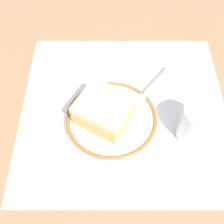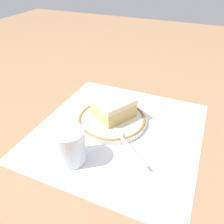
# 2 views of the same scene
# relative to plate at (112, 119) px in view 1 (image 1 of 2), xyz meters

# --- Properties ---
(ground_plane) EXTENTS (2.40, 2.40, 0.00)m
(ground_plane) POSITION_rel_plate_xyz_m (0.02, 0.03, -0.01)
(ground_plane) COLOR #9E7551
(placemat) EXTENTS (0.41, 0.39, 0.00)m
(placemat) POSITION_rel_plate_xyz_m (0.02, 0.03, -0.01)
(placemat) COLOR white
(placemat) RESTS_ON ground_plane
(plate) EXTENTS (0.18, 0.18, 0.01)m
(plate) POSITION_rel_plate_xyz_m (0.00, 0.00, 0.00)
(plate) COLOR silver
(plate) RESTS_ON placemat
(cake_slice) EXTENTS (0.12, 0.12, 0.05)m
(cake_slice) POSITION_rel_plate_xyz_m (-0.01, -0.00, 0.03)
(cake_slice) COLOR #DBB76B
(cake_slice) RESTS_ON plate
(spoon) EXTENTS (0.10, 0.12, 0.01)m
(spoon) POSITION_rel_plate_xyz_m (0.07, 0.06, 0.01)
(spoon) COLOR silver
(spoon) RESTS_ON plate
(cup) EXTENTS (0.07, 0.07, 0.08)m
(cup) POSITION_rel_plate_xyz_m (0.15, -0.03, 0.03)
(cup) COLOR silver
(cup) RESTS_ON placemat
(napkin) EXTENTS (0.14, 0.12, 0.00)m
(napkin) POSITION_rel_plate_xyz_m (0.06, 0.14, -0.01)
(napkin) COLOR white
(napkin) RESTS_ON placemat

